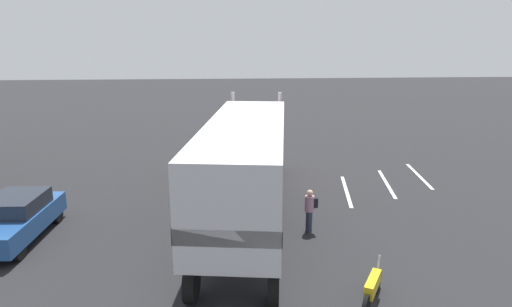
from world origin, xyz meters
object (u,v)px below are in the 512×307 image
object	(u,v)px
person_bystander	(310,209)
motorcycle	(372,288)
semi_truck	(248,160)
parked_car	(16,218)

from	to	relation	value
person_bystander	motorcycle	bearing A→B (deg)	-170.63
person_bystander	motorcycle	world-z (taller)	person_bystander
semi_truck	motorcycle	distance (m)	6.73
semi_truck	parked_car	size ratio (longest dim) A/B	3.20
semi_truck	motorcycle	bearing A→B (deg)	-152.56
motorcycle	person_bystander	bearing A→B (deg)	9.37
motorcycle	parked_car	bearing A→B (deg)	66.47
person_bystander	motorcycle	size ratio (longest dim) A/B	0.87
semi_truck	person_bystander	world-z (taller)	semi_truck
parked_car	motorcycle	world-z (taller)	parked_car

